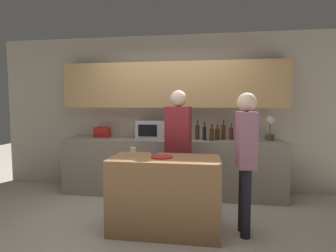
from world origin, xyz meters
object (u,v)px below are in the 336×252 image
(bottle_4, at_px, (223,132))
(cup_0, at_px, (154,150))
(potted_plant, at_px, (270,128))
(plate_on_island, at_px, (162,157))
(person_left, at_px, (178,140))
(bottle_1, at_px, (204,133))
(microwave, at_px, (153,129))
(toaster, at_px, (102,132))
(bottle_3, at_px, (217,134))
(bottle_5, at_px, (231,133))
(person_center, at_px, (246,151))
(bottle_0, at_px, (197,132))
(bottle_7, at_px, (245,135))
(cup_1, at_px, (133,152))
(bottle_2, at_px, (212,134))
(bottle_6, at_px, (238,133))

(bottle_4, bearing_deg, cup_0, -127.63)
(potted_plant, distance_m, plate_on_island, 2.06)
(cup_0, height_order, person_left, person_left)
(potted_plant, distance_m, bottle_1, 1.05)
(bottle_4, bearing_deg, bottle_1, -158.25)
(cup_0, distance_m, person_left, 0.47)
(microwave, bearing_deg, toaster, 179.90)
(toaster, xyz_separation_m, bottle_3, (1.98, -0.06, 0.01))
(bottle_3, distance_m, bottle_5, 0.24)
(cup_0, distance_m, person_center, 1.09)
(bottle_0, height_order, bottle_7, bottle_0)
(bottle_1, bearing_deg, bottle_3, 14.45)
(plate_on_island, bearing_deg, microwave, 105.61)
(bottle_0, xyz_separation_m, cup_1, (-0.73, -1.27, -0.12))
(toaster, distance_m, person_center, 2.60)
(person_left, bearing_deg, potted_plant, -140.39)
(bottle_2, relative_size, bottle_7, 1.03)
(bottle_6, height_order, person_center, person_center)
(plate_on_island, bearing_deg, bottle_7, 47.81)
(bottle_5, relative_size, person_left, 0.16)
(toaster, relative_size, person_left, 0.15)
(bottle_5, xyz_separation_m, cup_0, (-1.04, -1.20, -0.10))
(cup_1, bearing_deg, person_center, -0.39)
(bottle_4, bearing_deg, bottle_0, -173.18)
(microwave, xyz_separation_m, potted_plant, (1.91, 0.00, 0.05))
(bottle_7, height_order, person_left, person_left)
(plate_on_island, distance_m, cup_0, 0.22)
(plate_on_island, relative_size, person_left, 0.15)
(toaster, bearing_deg, cup_0, -45.58)
(bottle_3, distance_m, cup_1, 1.64)
(toaster, relative_size, bottle_1, 0.88)
(potted_plant, bearing_deg, bottle_6, -175.26)
(bottle_3, xyz_separation_m, cup_0, (-0.82, -1.12, -0.09))
(potted_plant, relative_size, cup_0, 3.82)
(potted_plant, xyz_separation_m, bottle_7, (-0.40, -0.12, -0.10))
(microwave, relative_size, bottle_0, 1.61)
(potted_plant, relative_size, bottle_4, 1.20)
(bottle_3, bearing_deg, cup_0, -126.10)
(potted_plant, height_order, bottle_7, potted_plant)
(potted_plant, bearing_deg, bottle_0, -177.91)
(bottle_0, relative_size, bottle_5, 1.21)
(bottle_1, relative_size, bottle_5, 1.11)
(cup_1, bearing_deg, bottle_2, 50.28)
(potted_plant, relative_size, bottle_2, 1.50)
(bottle_1, distance_m, bottle_7, 0.64)
(bottle_1, xyz_separation_m, bottle_2, (0.12, -0.04, -0.01))
(potted_plant, xyz_separation_m, cup_1, (-1.88, -1.31, -0.19))
(bottle_5, bearing_deg, bottle_4, -177.37)
(bottle_2, bearing_deg, cup_1, -129.72)
(person_center, bearing_deg, bottle_1, 18.63)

